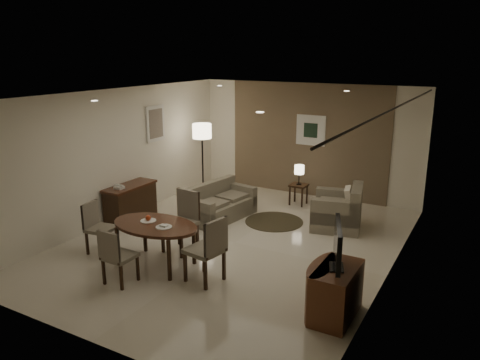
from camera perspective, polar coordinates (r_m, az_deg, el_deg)
The scene contains 31 objects.
room_shell at distance 8.60m, azimuth 0.65°, elevation 1.60°, with size 5.50×7.00×2.70m.
taupe_accent at distance 11.35m, azimuth 8.15°, elevation 4.84°, with size 3.96×0.03×2.70m, color brown.
curtain_wall at distance 7.36m, azimuth 17.74°, elevation -1.80°, with size 0.08×6.70×2.58m, color #C3B698, non-canonical shape.
curtain_rod at distance 7.10m, azimuth 18.61°, elevation 8.43°, with size 0.03×0.03×6.80m, color black.
art_back_frame at distance 11.25m, azimuth 8.63°, elevation 6.02°, with size 0.72×0.03×0.72m, color silver.
art_back_canvas at distance 11.23m, azimuth 8.60°, elevation 6.01°, with size 0.34×0.01×0.34m, color black.
art_left_frame at distance 10.66m, azimuth -10.26°, elevation 6.79°, with size 0.03×0.60×0.80m, color silver.
art_left_canvas at distance 10.65m, azimuth -10.20°, elevation 6.79°, with size 0.01×0.46×0.64m, color gray.
downlight_nl at distance 7.48m, azimuth -17.32°, elevation 9.21°, with size 0.10×0.10×0.01m, color white.
downlight_nr at distance 5.80m, azimuth 2.46°, elevation 8.26°, with size 0.10×0.10×0.01m, color white.
downlight_fl at distance 10.29m, azimuth -2.51°, elevation 11.40°, with size 0.10×0.10×0.01m, color white.
downlight_fr at distance 9.14m, azimuth 12.88°, elevation 10.53°, with size 0.10×0.10×0.01m, color white.
console_desk at distance 9.96m, azimuth -13.19°, elevation -2.70°, with size 0.48×1.20×0.75m, color #492117, non-canonical shape.
telephone at distance 9.63m, azimuth -14.53°, elevation -0.77°, with size 0.20×0.14×0.09m, color white, non-canonical shape.
tv_cabinet at distance 6.44m, azimuth 11.65°, elevation -13.28°, with size 0.48×0.90×0.70m, color brown, non-canonical shape.
flat_tv at distance 6.15m, azimuth 11.81°, elevation -7.75°, with size 0.06×0.88×0.60m, color black, non-canonical shape.
dining_table at distance 7.84m, azimuth -10.20°, elevation -7.75°, with size 1.52×0.95×0.71m, color #492117, non-canonical shape.
chair_near at distance 7.34m, azimuth -14.44°, elevation -8.90°, with size 0.43×0.43×0.89m, color gray, non-canonical shape.
chair_far at distance 8.22m, azimuth -7.37°, elevation -5.17°, with size 0.51×0.51×1.06m, color gray, non-canonical shape.
chair_left at distance 8.49m, azimuth -16.57°, elevation -5.64°, with size 0.43×0.43×0.89m, color gray, non-canonical shape.
chair_right at distance 7.16m, azimuth -4.37°, elevation -8.41°, with size 0.50×0.50×1.04m, color gray, non-canonical shape.
plate_a at distance 7.85m, azimuth -11.11°, elevation -4.90°, with size 0.26×0.26×0.02m, color white.
plate_b at distance 7.53m, azimuth -9.26°, elevation -5.68°, with size 0.26×0.26×0.02m, color white.
fruit_apple at distance 7.83m, azimuth -11.13°, elevation -4.54°, with size 0.09×0.09×0.09m, color #B73614.
napkin at distance 7.53m, azimuth -9.27°, elevation -5.52°, with size 0.12×0.08×0.03m, color white.
round_rug at distance 9.74m, azimuth 4.17°, elevation -5.06°, with size 1.20×1.20×0.01m, color #423825.
sofa at distance 9.81m, azimuth -2.38°, elevation -2.63°, with size 0.78×1.56×0.73m, color gray, non-canonical shape.
armchair at distance 9.47m, azimuth 11.74°, elevation -3.18°, with size 0.98×0.93×0.87m, color gray, non-canonical shape.
side_table at distance 10.79m, azimuth 7.14°, elevation -1.76°, with size 0.37×0.37×0.48m, color black, non-canonical shape.
table_lamp at distance 10.66m, azimuth 7.22°, elevation 0.75°, with size 0.22×0.22×0.50m, color #FFEAC1, non-canonical shape.
floor_lamp at distance 11.21m, azimuth -4.58°, elevation 2.37°, with size 0.45×0.45×1.77m, color #FFE5B7, non-canonical shape.
Camera 1 is at (3.99, -6.94, 3.41)m, focal length 35.00 mm.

